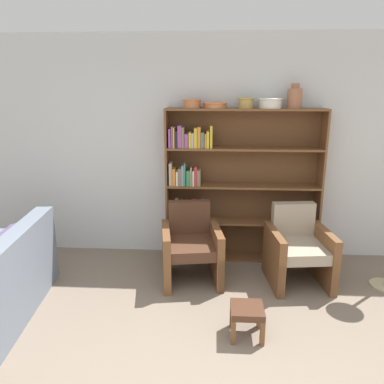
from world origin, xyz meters
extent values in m
cube|color=silver|center=(0.00, 2.90, 1.38)|extent=(12.00, 0.06, 2.75)
cube|color=brown|center=(-0.60, 2.71, 0.94)|extent=(0.02, 0.30, 1.89)
cube|color=brown|center=(1.25, 2.71, 0.94)|extent=(0.02, 0.30, 1.89)
cube|color=brown|center=(0.33, 2.71, 1.87)|extent=(1.83, 0.30, 0.02)
cube|color=brown|center=(0.33, 2.71, 0.01)|extent=(1.83, 0.30, 0.03)
cube|color=brown|center=(0.33, 2.85, 0.94)|extent=(1.83, 0.01, 1.89)
cube|color=#669EB2|center=(-0.56, 2.68, 0.13)|extent=(0.02, 0.20, 0.22)
cube|color=#7F6B4C|center=(-0.52, 2.66, 0.13)|extent=(0.04, 0.15, 0.21)
cube|color=gold|center=(-0.48, 2.67, 0.13)|extent=(0.04, 0.18, 0.20)
cube|color=gold|center=(-0.44, 2.68, 0.11)|extent=(0.04, 0.19, 0.17)
cube|color=#994C99|center=(-0.39, 2.65, 0.11)|extent=(0.02, 0.15, 0.16)
cube|color=#388C47|center=(-0.36, 2.67, 0.16)|extent=(0.02, 0.18, 0.27)
cube|color=#388C47|center=(-0.34, 2.64, 0.14)|extent=(0.03, 0.13, 0.23)
cube|color=white|center=(-0.30, 2.67, 0.12)|extent=(0.02, 0.17, 0.19)
cube|color=#B2A899|center=(-0.26, 2.68, 0.16)|extent=(0.04, 0.20, 0.27)
cube|color=red|center=(-0.23, 2.65, 0.14)|extent=(0.03, 0.14, 0.23)
cube|color=#669EB2|center=(-0.20, 2.67, 0.15)|extent=(0.02, 0.19, 0.25)
cube|color=white|center=(-0.17, 2.67, 0.16)|extent=(0.02, 0.17, 0.27)
cube|color=black|center=(-0.14, 2.68, 0.15)|extent=(0.04, 0.19, 0.24)
cube|color=#994C99|center=(-0.11, 2.68, 0.11)|extent=(0.02, 0.19, 0.18)
cube|color=#4C756B|center=(-0.07, 2.68, 0.14)|extent=(0.04, 0.19, 0.23)
cube|color=brown|center=(0.33, 2.71, 0.50)|extent=(1.83, 0.30, 0.02)
cube|color=black|center=(-0.56, 2.68, 0.59)|extent=(0.02, 0.20, 0.17)
cube|color=#4C756B|center=(-0.53, 2.64, 0.63)|extent=(0.02, 0.12, 0.24)
cube|color=white|center=(-0.49, 2.66, 0.64)|extent=(0.04, 0.17, 0.27)
cube|color=#B2A899|center=(-0.45, 2.64, 0.59)|extent=(0.02, 0.12, 0.16)
cube|color=gold|center=(-0.43, 2.65, 0.64)|extent=(0.03, 0.14, 0.26)
cube|color=#994C99|center=(-0.39, 2.67, 0.60)|extent=(0.03, 0.17, 0.18)
cube|color=#994C99|center=(-0.36, 2.65, 0.64)|extent=(0.02, 0.14, 0.26)
cube|color=black|center=(-0.32, 2.68, 0.62)|extent=(0.04, 0.20, 0.23)
cube|color=red|center=(-0.28, 2.68, 0.64)|extent=(0.04, 0.20, 0.26)
cube|color=#B2A899|center=(-0.24, 2.65, 0.61)|extent=(0.03, 0.13, 0.20)
cube|color=black|center=(-0.20, 2.67, 0.61)|extent=(0.04, 0.18, 0.20)
cube|color=#334CB2|center=(-0.16, 2.67, 0.65)|extent=(0.02, 0.17, 0.27)
cube|color=brown|center=(0.33, 2.71, 0.96)|extent=(1.83, 0.30, 0.02)
cube|color=#B2A899|center=(-0.55, 2.67, 1.11)|extent=(0.03, 0.17, 0.28)
cube|color=orange|center=(-0.51, 2.67, 1.07)|extent=(0.04, 0.17, 0.21)
cube|color=white|center=(-0.47, 2.68, 1.06)|extent=(0.02, 0.20, 0.18)
cube|color=#7F6B4C|center=(-0.44, 2.67, 1.07)|extent=(0.04, 0.17, 0.21)
cube|color=#669EB2|center=(-0.40, 2.65, 1.09)|extent=(0.03, 0.13, 0.25)
cube|color=#4C756B|center=(-0.38, 2.65, 1.11)|extent=(0.02, 0.14, 0.28)
cube|color=#388C47|center=(-0.34, 2.64, 1.06)|extent=(0.04, 0.12, 0.19)
cube|color=#B2A899|center=(-0.30, 2.67, 1.08)|extent=(0.02, 0.17, 0.23)
cube|color=white|center=(-0.28, 2.65, 1.06)|extent=(0.02, 0.15, 0.18)
cube|color=red|center=(-0.25, 2.64, 1.08)|extent=(0.03, 0.12, 0.23)
cube|color=#7F6B4C|center=(-0.21, 2.67, 1.07)|extent=(0.04, 0.19, 0.20)
cube|color=brown|center=(0.33, 2.71, 1.41)|extent=(1.83, 0.30, 0.02)
cube|color=#994C99|center=(-0.55, 2.67, 1.54)|extent=(0.03, 0.19, 0.23)
cube|color=#994C99|center=(-0.53, 2.65, 1.55)|extent=(0.02, 0.13, 0.25)
cube|color=gold|center=(-0.51, 2.64, 1.55)|extent=(0.02, 0.12, 0.24)
cube|color=black|center=(-0.48, 2.66, 1.53)|extent=(0.03, 0.16, 0.20)
cube|color=#994C99|center=(-0.44, 2.66, 1.56)|extent=(0.04, 0.16, 0.26)
cube|color=#7F6B4C|center=(-0.40, 2.67, 1.55)|extent=(0.03, 0.19, 0.24)
cube|color=#994C99|center=(-0.36, 2.67, 1.51)|extent=(0.04, 0.19, 0.17)
cube|color=gold|center=(-0.32, 2.66, 1.52)|extent=(0.03, 0.16, 0.19)
cube|color=#B2A899|center=(-0.29, 2.64, 1.51)|extent=(0.03, 0.12, 0.18)
cube|color=gold|center=(-0.25, 2.68, 1.54)|extent=(0.04, 0.19, 0.24)
cube|color=orange|center=(-0.21, 2.66, 1.55)|extent=(0.04, 0.17, 0.25)
cube|color=#4C756B|center=(-0.17, 2.67, 1.52)|extent=(0.04, 0.19, 0.19)
cube|color=orange|center=(-0.13, 2.67, 1.51)|extent=(0.02, 0.18, 0.17)
cube|color=gold|center=(-0.11, 2.67, 1.53)|extent=(0.03, 0.19, 0.20)
cube|color=gold|center=(-0.07, 2.65, 1.56)|extent=(0.03, 0.14, 0.26)
cylinder|color=#C67547|center=(-0.30, 2.71, 1.93)|extent=(0.20, 0.20, 0.10)
torus|color=#C67547|center=(-0.30, 2.71, 1.98)|extent=(0.22, 0.22, 0.02)
cylinder|color=#C67547|center=(-0.03, 2.71, 1.92)|extent=(0.26, 0.26, 0.06)
torus|color=#C67547|center=(-0.03, 2.71, 1.94)|extent=(0.29, 0.29, 0.02)
cylinder|color=tan|center=(0.33, 2.71, 1.94)|extent=(0.17, 0.17, 0.12)
torus|color=tan|center=(0.33, 2.71, 1.99)|extent=(0.19, 0.19, 0.02)
cylinder|color=silver|center=(0.61, 2.71, 1.94)|extent=(0.26, 0.26, 0.11)
torus|color=silver|center=(0.61, 2.71, 1.99)|extent=(0.29, 0.29, 0.02)
cylinder|color=#A36647|center=(0.88, 2.71, 2.00)|extent=(0.17, 0.17, 0.22)
cylinder|color=#A36647|center=(0.88, 2.71, 2.14)|extent=(0.09, 0.09, 0.06)
cube|color=slate|center=(-1.83, 1.32, 0.63)|extent=(0.33, 1.57, 0.41)
cube|color=slate|center=(-2.28, 2.00, 0.29)|extent=(0.94, 0.21, 0.59)
cube|color=#5B4C75|center=(-1.98, 1.52, 0.61)|extent=(0.20, 0.37, 0.37)
cube|color=brown|center=(0.06, 1.83, 0.19)|extent=(0.08, 0.08, 0.38)
cube|color=brown|center=(-0.50, 1.74, 0.19)|extent=(0.08, 0.08, 0.38)
cube|color=brown|center=(-0.03, 2.43, 0.19)|extent=(0.08, 0.08, 0.38)
cube|color=brown|center=(-0.60, 2.34, 0.19)|extent=(0.08, 0.08, 0.38)
cube|color=#4C2D1E|center=(-0.27, 2.08, 0.41)|extent=(0.57, 0.71, 0.12)
cube|color=#4C2D1E|center=(-0.31, 2.36, 0.65)|extent=(0.49, 0.19, 0.41)
cube|color=brown|center=(0.01, 2.13, 0.31)|extent=(0.19, 0.68, 0.62)
cube|color=brown|center=(-0.54, 2.04, 0.31)|extent=(0.19, 0.68, 0.62)
cube|color=brown|center=(1.24, 1.81, 0.19)|extent=(0.08, 0.08, 0.38)
cube|color=brown|center=(0.67, 1.75, 0.19)|extent=(0.08, 0.08, 0.38)
cube|color=brown|center=(1.17, 2.42, 0.19)|extent=(0.08, 0.08, 0.38)
cube|color=brown|center=(0.60, 2.35, 0.19)|extent=(0.08, 0.08, 0.38)
cube|color=tan|center=(0.92, 2.08, 0.41)|extent=(0.55, 0.69, 0.12)
cube|color=tan|center=(0.89, 2.36, 0.65)|extent=(0.49, 0.17, 0.41)
cube|color=brown|center=(1.20, 2.12, 0.31)|extent=(0.16, 0.68, 0.62)
cube|color=brown|center=(0.64, 2.05, 0.31)|extent=(0.16, 0.68, 0.62)
cube|color=brown|center=(0.16, 1.23, 0.11)|extent=(0.04, 0.04, 0.22)
cube|color=brown|center=(0.40, 1.23, 0.11)|extent=(0.04, 0.04, 0.22)
cube|color=brown|center=(0.16, 0.98, 0.11)|extent=(0.04, 0.04, 0.22)
cube|color=brown|center=(0.40, 0.98, 0.11)|extent=(0.04, 0.04, 0.22)
cube|color=#4C2D1E|center=(0.28, 1.10, 0.25)|extent=(0.28, 0.28, 0.06)
camera|label=1|loc=(-0.03, -1.77, 2.09)|focal=35.00mm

